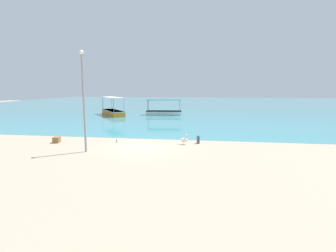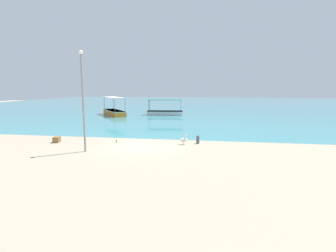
{
  "view_description": "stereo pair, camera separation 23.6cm",
  "coord_description": "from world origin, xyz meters",
  "px_view_note": "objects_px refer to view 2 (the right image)",
  "views": [
    {
      "loc": [
        4.61,
        -17.95,
        4.27
      ],
      "look_at": [
        1.19,
        4.9,
        0.85
      ],
      "focal_mm": 28.0,
      "sensor_mm": 36.0,
      "label": 1
    },
    {
      "loc": [
        4.85,
        -17.92,
        4.27
      ],
      "look_at": [
        1.19,
        4.9,
        0.85
      ],
      "focal_mm": 28.0,
      "sensor_mm": 36.0,
      "label": 2
    }
  ],
  "objects_px": {
    "fishing_boat_near_right": "(165,112)",
    "lamp_post": "(83,97)",
    "cargo_crate": "(57,139)",
    "pelican": "(184,140)",
    "mooring_bollard": "(198,139)",
    "fishing_boat_near_left": "(114,112)",
    "glass_bottle": "(116,141)"
  },
  "relations": [
    {
      "from": "fishing_boat_near_right",
      "to": "lamp_post",
      "type": "height_order",
      "value": "lamp_post"
    },
    {
      "from": "fishing_boat_near_right",
      "to": "cargo_crate",
      "type": "height_order",
      "value": "fishing_boat_near_right"
    },
    {
      "from": "pelican",
      "to": "cargo_crate",
      "type": "relative_size",
      "value": 1.18
    },
    {
      "from": "mooring_bollard",
      "to": "cargo_crate",
      "type": "distance_m",
      "value": 11.03
    },
    {
      "from": "pelican",
      "to": "lamp_post",
      "type": "bearing_deg",
      "value": -153.29
    },
    {
      "from": "fishing_boat_near_right",
      "to": "pelican",
      "type": "distance_m",
      "value": 21.4
    },
    {
      "from": "cargo_crate",
      "to": "lamp_post",
      "type": "bearing_deg",
      "value": -34.15
    },
    {
      "from": "fishing_boat_near_left",
      "to": "glass_bottle",
      "type": "height_order",
      "value": "fishing_boat_near_left"
    },
    {
      "from": "mooring_bollard",
      "to": "cargo_crate",
      "type": "height_order",
      "value": "mooring_bollard"
    },
    {
      "from": "lamp_post",
      "to": "glass_bottle",
      "type": "xyz_separation_m",
      "value": [
        1.03,
        3.11,
        -3.57
      ]
    },
    {
      "from": "cargo_crate",
      "to": "fishing_boat_near_left",
      "type": "bearing_deg",
      "value": 97.96
    },
    {
      "from": "mooring_bollard",
      "to": "cargo_crate",
      "type": "relative_size",
      "value": 0.94
    },
    {
      "from": "pelican",
      "to": "mooring_bollard",
      "type": "relative_size",
      "value": 1.25
    },
    {
      "from": "pelican",
      "to": "mooring_bollard",
      "type": "xyz_separation_m",
      "value": [
        1.03,
        0.54,
        -0.03
      ]
    },
    {
      "from": "mooring_bollard",
      "to": "lamp_post",
      "type": "bearing_deg",
      "value": -153.16
    },
    {
      "from": "mooring_bollard",
      "to": "glass_bottle",
      "type": "relative_size",
      "value": 2.38
    },
    {
      "from": "pelican",
      "to": "glass_bottle",
      "type": "xyz_separation_m",
      "value": [
        -5.28,
        -0.06,
        -0.27
      ]
    },
    {
      "from": "fishing_boat_near_left",
      "to": "glass_bottle",
      "type": "bearing_deg",
      "value": -68.99
    },
    {
      "from": "cargo_crate",
      "to": "glass_bottle",
      "type": "height_order",
      "value": "cargo_crate"
    },
    {
      "from": "lamp_post",
      "to": "mooring_bollard",
      "type": "xyz_separation_m",
      "value": [
        7.34,
        3.71,
        -3.33
      ]
    },
    {
      "from": "cargo_crate",
      "to": "glass_bottle",
      "type": "bearing_deg",
      "value": 8.13
    },
    {
      "from": "fishing_boat_near_right",
      "to": "lamp_post",
      "type": "xyz_separation_m",
      "value": [
        -1.3,
        -23.98,
        3.18
      ]
    },
    {
      "from": "fishing_boat_near_right",
      "to": "glass_bottle",
      "type": "relative_size",
      "value": 20.76
    },
    {
      "from": "pelican",
      "to": "fishing_boat_near_left",
      "type": "bearing_deg",
      "value": 123.37
    },
    {
      "from": "fishing_boat_near_left",
      "to": "mooring_bollard",
      "type": "height_order",
      "value": "fishing_boat_near_left"
    },
    {
      "from": "fishing_boat_near_left",
      "to": "cargo_crate",
      "type": "distance_m",
      "value": 20.26
    },
    {
      "from": "cargo_crate",
      "to": "pelican",
      "type": "bearing_deg",
      "value": 4.19
    },
    {
      "from": "glass_bottle",
      "to": "fishing_boat_near_left",
      "type": "bearing_deg",
      "value": 111.01
    },
    {
      "from": "pelican",
      "to": "cargo_crate",
      "type": "bearing_deg",
      "value": -175.81
    },
    {
      "from": "mooring_bollard",
      "to": "glass_bottle",
      "type": "xyz_separation_m",
      "value": [
        -6.31,
        -0.6,
        -0.24
      ]
    },
    {
      "from": "lamp_post",
      "to": "mooring_bollard",
      "type": "distance_m",
      "value": 8.88
    },
    {
      "from": "fishing_boat_near_right",
      "to": "mooring_bollard",
      "type": "relative_size",
      "value": 8.73
    }
  ]
}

